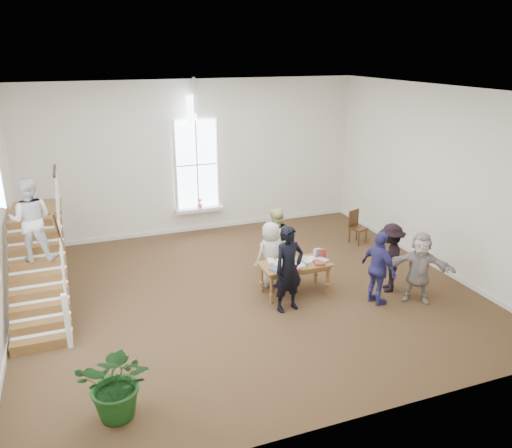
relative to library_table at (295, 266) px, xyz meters
name	(u,v)px	position (x,y,z in m)	size (l,w,h in m)	color
ground	(247,292)	(-1.01, 0.41, -0.66)	(10.00, 10.00, 0.00)	#4B321D
room_shell	(199,218)	(-1.01, 4.80, -0.26)	(10.49, 10.00, 10.00)	white
staircase	(35,239)	(-5.35, 1.16, 0.96)	(1.10, 4.10, 2.92)	brown
library_table	(295,266)	(0.00, 0.00, 0.00)	(1.58, 0.84, 0.80)	brown
police_officer	(289,269)	(-0.45, -0.64, 0.28)	(0.69, 0.45, 1.89)	black
elderly_woman	(271,254)	(-0.35, 0.61, 0.11)	(0.76, 0.49, 1.55)	beige
person_yellow	(275,242)	(-0.05, 1.11, 0.19)	(0.83, 0.65, 1.71)	#DFDF8B
woman_cluster_a	(379,268)	(1.48, -1.06, 0.17)	(0.97, 0.40, 1.66)	navy
woman_cluster_b	(390,258)	(2.08, -0.61, 0.15)	(1.04, 0.60, 1.61)	black
woman_cluster_c	(419,267)	(2.38, -1.26, 0.14)	(1.48, 0.47, 1.60)	#B3A7A1
floor_plant	(118,382)	(-4.18, -2.78, -0.05)	(1.10, 0.95, 1.22)	#143E13
side_chair	(356,225)	(2.96, 2.28, -0.13)	(0.53, 0.53, 0.95)	#331F0D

